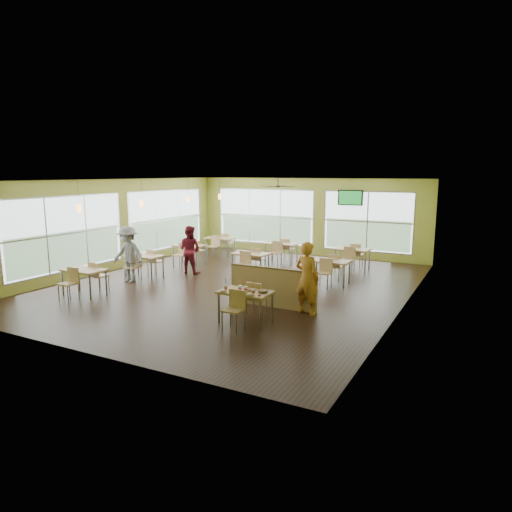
% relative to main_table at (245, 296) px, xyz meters
% --- Properties ---
extents(room, '(12.00, 12.04, 3.20)m').
position_rel_main_table_xyz_m(room, '(-2.00, 3.00, 0.97)').
color(room, black).
rests_on(room, ground).
extents(window_bays, '(9.24, 10.24, 2.38)m').
position_rel_main_table_xyz_m(window_bays, '(-4.65, 6.08, 0.85)').
color(window_bays, white).
rests_on(window_bays, room).
extents(main_table, '(1.22, 1.52, 0.87)m').
position_rel_main_table_xyz_m(main_table, '(0.00, 0.00, 0.00)').
color(main_table, tan).
rests_on(main_table, floor).
extents(half_wall_divider, '(2.40, 0.14, 1.04)m').
position_rel_main_table_xyz_m(half_wall_divider, '(0.00, 1.45, -0.11)').
color(half_wall_divider, tan).
rests_on(half_wall_divider, floor).
extents(dining_tables, '(6.92, 8.72, 0.87)m').
position_rel_main_table_xyz_m(dining_tables, '(-3.05, 4.71, -0.00)').
color(dining_tables, tan).
rests_on(dining_tables, floor).
extents(pendant_lights, '(0.11, 7.31, 0.86)m').
position_rel_main_table_xyz_m(pendant_lights, '(-5.20, 3.68, 1.82)').
color(pendant_lights, '#2D2119').
rests_on(pendant_lights, ceiling).
extents(ceiling_fan, '(1.25, 1.25, 0.29)m').
position_rel_main_table_xyz_m(ceiling_fan, '(-2.00, 6.00, 2.32)').
color(ceiling_fan, '#2D2119').
rests_on(ceiling_fan, ceiling).
extents(tv_backwall, '(1.00, 0.07, 0.60)m').
position_rel_main_table_xyz_m(tv_backwall, '(-0.20, 8.90, 1.82)').
color(tv_backwall, black).
rests_on(tv_backwall, wall_back).
extents(man_plaid, '(0.74, 0.57, 1.80)m').
position_rel_main_table_xyz_m(man_plaid, '(0.99, 1.30, 0.27)').
color(man_plaid, '#D46317').
rests_on(man_plaid, floor).
extents(patron_maroon, '(0.84, 0.67, 1.65)m').
position_rel_main_table_xyz_m(patron_maroon, '(-4.25, 3.73, 0.19)').
color(patron_maroon, maroon).
rests_on(patron_maroon, floor).
extents(patron_grey, '(1.15, 0.67, 1.77)m').
position_rel_main_table_xyz_m(patron_grey, '(-5.23, 1.81, 0.25)').
color(patron_grey, slate).
rests_on(patron_grey, floor).
extents(cup_blue, '(0.09, 0.09, 0.32)m').
position_rel_main_table_xyz_m(cup_blue, '(-0.44, -0.14, 0.18)').
color(cup_blue, white).
rests_on(cup_blue, main_table).
extents(cup_yellow, '(0.10, 0.10, 0.36)m').
position_rel_main_table_xyz_m(cup_yellow, '(-0.11, -0.06, 0.19)').
color(cup_yellow, white).
rests_on(cup_yellow, main_table).
extents(cup_red_near, '(0.09, 0.09, 0.34)m').
position_rel_main_table_xyz_m(cup_red_near, '(0.04, -0.05, 0.19)').
color(cup_red_near, white).
rests_on(cup_red_near, main_table).
extents(cup_red_far, '(0.10, 0.10, 0.34)m').
position_rel_main_table_xyz_m(cup_red_far, '(0.30, -0.19, 0.19)').
color(cup_red_far, white).
rests_on(cup_red_far, main_table).
extents(food_basket, '(0.24, 0.24, 0.05)m').
position_rel_main_table_xyz_m(food_basket, '(0.41, 0.09, 0.15)').
color(food_basket, black).
rests_on(food_basket, main_table).
extents(ketchup_cup, '(0.06, 0.06, 0.02)m').
position_rel_main_table_xyz_m(ketchup_cup, '(0.47, -0.22, 0.13)').
color(ketchup_cup, '#981700').
rests_on(ketchup_cup, main_table).
extents(wrapper_left, '(0.16, 0.15, 0.04)m').
position_rel_main_table_xyz_m(wrapper_left, '(-0.42, -0.30, 0.14)').
color(wrapper_left, '#A57850').
rests_on(wrapper_left, main_table).
extents(wrapper_mid, '(0.19, 0.18, 0.05)m').
position_rel_main_table_xyz_m(wrapper_mid, '(0.08, 0.09, 0.14)').
color(wrapper_mid, '#A57850').
rests_on(wrapper_mid, main_table).
extents(wrapper_right, '(0.17, 0.16, 0.04)m').
position_rel_main_table_xyz_m(wrapper_right, '(0.29, -0.30, 0.14)').
color(wrapper_right, '#A57850').
rests_on(wrapper_right, main_table).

